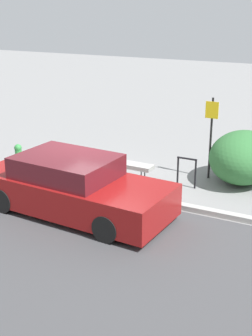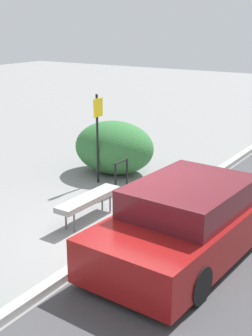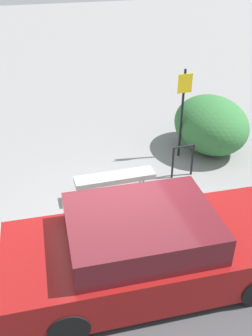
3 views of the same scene
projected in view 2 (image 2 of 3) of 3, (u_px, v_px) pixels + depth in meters
ground_plane at (125, 237)px, 9.11m from camera, size 60.00×60.00×0.00m
curb at (125, 234)px, 9.09m from camera, size 60.00×0.20×0.13m
bench at (89, 199)px, 9.75m from camera, size 1.75×0.43×0.54m
bike_rack at (121, 173)px, 11.30m from camera, size 0.55×0.05×0.83m
sign_post at (98, 131)px, 11.78m from camera, size 0.36×0.08×2.30m
shrub_hedge at (114, 147)px, 12.78m from camera, size 1.82×2.28×1.44m
parked_car_near at (193, 219)px, 8.38m from camera, size 4.77×2.14×1.37m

